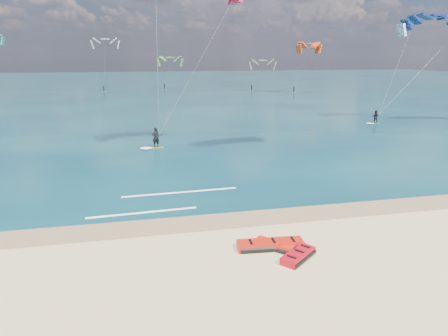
% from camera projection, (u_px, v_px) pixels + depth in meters
% --- Properties ---
extents(ground, '(320.00, 320.00, 0.00)m').
position_uv_depth(ground, '(152.00, 120.00, 56.61)').
color(ground, tan).
rests_on(ground, ground).
extents(wet_sand_strip, '(320.00, 2.40, 0.01)m').
position_uv_depth(wet_sand_strip, '(180.00, 224.00, 21.84)').
color(wet_sand_strip, brown).
rests_on(wet_sand_strip, ground).
extents(sea, '(320.00, 200.00, 0.04)m').
position_uv_depth(sea, '(143.00, 86.00, 116.75)').
color(sea, '#092632').
rests_on(sea, ground).
extents(packed_kite_left, '(3.48, 1.48, 0.44)m').
position_uv_depth(packed_kite_left, '(270.00, 248.00, 19.14)').
color(packed_kite_left, red).
rests_on(packed_kite_left, ground).
extents(packed_kite_mid, '(2.55, 2.49, 0.37)m').
position_uv_depth(packed_kite_mid, '(278.00, 249.00, 19.02)').
color(packed_kite_mid, red).
rests_on(packed_kite_mid, ground).
extents(packed_kite_right, '(2.39, 2.23, 0.40)m').
position_uv_depth(packed_kite_right, '(298.00, 259.00, 18.12)').
color(packed_kite_right, '#B60714').
rests_on(packed_kite_right, ground).
extents(kitesurfer_main, '(10.59, 7.08, 16.99)m').
position_uv_depth(kitesurfer_main, '(174.00, 54.00, 35.02)').
color(kitesurfer_main, '#ACCA17').
rests_on(kitesurfer_main, sea).
extents(kitesurfer_far, '(12.83, 4.75, 15.26)m').
position_uv_depth(kitesurfer_far, '(408.00, 61.00, 50.58)').
color(kitesurfer_far, gold).
rests_on(kitesurfer_far, sea).
extents(shoreline_foam, '(9.62, 3.65, 0.01)m').
position_uv_depth(shoreline_foam, '(165.00, 201.00, 25.19)').
color(shoreline_foam, white).
rests_on(shoreline_foam, ground).
extents(distant_kites, '(79.77, 42.54, 13.35)m').
position_uv_depth(distant_kites, '(125.00, 70.00, 91.15)').
color(distant_kites, olive).
rests_on(distant_kites, ground).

